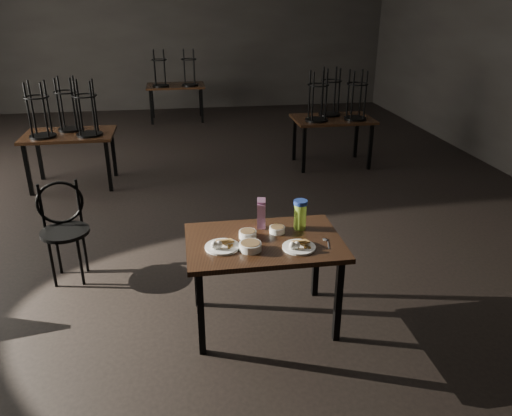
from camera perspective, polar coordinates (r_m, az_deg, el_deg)
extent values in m
plane|color=black|center=(6.49, -9.54, 0.28)|extent=(12.00, 12.00, 0.00)
cube|color=black|center=(12.02, -10.11, 18.61)|extent=(10.00, 0.04, 3.20)
cube|color=black|center=(3.86, 0.92, -3.95)|extent=(1.20, 0.80, 0.04)
cube|color=black|center=(3.74, -6.33, -11.84)|extent=(0.05, 0.05, 0.71)
cube|color=black|center=(3.90, 9.38, -10.40)|extent=(0.05, 0.05, 0.71)
cube|color=black|center=(4.28, -6.78, -6.95)|extent=(0.05, 0.05, 0.71)
cube|color=black|center=(4.42, 6.88, -5.91)|extent=(0.05, 0.05, 0.71)
cylinder|color=white|center=(3.74, -3.87, -4.44)|extent=(0.26, 0.26, 0.02)
cube|color=olive|center=(3.76, -3.88, -3.40)|extent=(0.09, 0.09, 0.04)
cube|color=olive|center=(3.76, -3.40, -3.37)|extent=(0.11, 0.11, 0.03)
ellipsoid|color=white|center=(3.69, -4.81, -4.23)|extent=(0.05, 0.05, 0.06)
ellipsoid|color=white|center=(3.69, -4.24, -4.19)|extent=(0.05, 0.05, 0.06)
cylinder|color=white|center=(3.74, 4.92, -4.48)|extent=(0.25, 0.25, 0.02)
cube|color=olive|center=(3.76, 4.88, -3.49)|extent=(0.09, 0.09, 0.04)
cube|color=olive|center=(3.76, 5.33, -3.45)|extent=(0.10, 0.10, 0.03)
ellipsoid|color=white|center=(3.68, 4.16, -4.29)|extent=(0.05, 0.05, 0.06)
ellipsoid|color=white|center=(3.69, 4.69, -4.25)|extent=(0.05, 0.05, 0.06)
cylinder|color=white|center=(3.88, -0.95, -3.02)|extent=(0.14, 0.14, 0.05)
cylinder|color=brown|center=(3.87, -0.95, -2.77)|extent=(0.12, 0.12, 0.01)
cylinder|color=white|center=(3.96, 2.44, -2.50)|extent=(0.12, 0.12, 0.05)
cylinder|color=brown|center=(3.96, 2.44, -2.27)|extent=(0.11, 0.11, 0.01)
cylinder|color=white|center=(3.69, -0.65, -4.42)|extent=(0.17, 0.17, 0.06)
cylinder|color=brown|center=(3.68, -0.65, -4.14)|extent=(0.14, 0.14, 0.01)
cube|color=#801764|center=(4.01, 0.61, -0.90)|extent=(0.08, 0.08, 0.21)
cube|color=#801764|center=(3.96, 0.62, 0.77)|extent=(0.08, 0.08, 0.07)
cylinder|color=#B5EC45|center=(4.01, 5.06, -0.98)|extent=(0.10, 0.10, 0.21)
cylinder|color=navy|center=(3.96, 5.12, 0.63)|extent=(0.12, 0.12, 0.03)
ellipsoid|color=silver|center=(3.89, 7.88, -3.57)|extent=(0.05, 0.06, 0.01)
cube|color=silver|center=(3.81, 8.27, -4.22)|extent=(0.03, 0.12, 0.00)
cylinder|color=black|center=(4.89, -21.00, -2.57)|extent=(0.44, 0.44, 0.03)
torus|color=black|center=(4.98, -21.50, 0.57)|extent=(0.42, 0.13, 0.42)
cylinder|color=black|center=(5.08, -18.99, -4.40)|extent=(0.03, 0.03, 0.49)
cylinder|color=black|center=(5.13, -21.71, -4.52)|extent=(0.03, 0.03, 0.49)
cylinder|color=black|center=(4.92, -22.27, -5.85)|extent=(0.03, 0.03, 0.49)
cylinder|color=black|center=(4.86, -19.43, -5.74)|extent=(0.03, 0.03, 0.49)
cube|color=black|center=(7.34, -20.60, 7.84)|extent=(1.20, 0.80, 0.04)
cube|color=black|center=(7.27, -24.64, 3.95)|extent=(0.05, 0.05, 0.71)
cube|color=black|center=(7.05, -16.50, 4.58)|extent=(0.05, 0.05, 0.71)
cube|color=black|center=(7.86, -23.52, 5.47)|extent=(0.05, 0.05, 0.71)
cube|color=black|center=(7.66, -15.97, 6.09)|extent=(0.05, 0.05, 0.71)
cylinder|color=black|center=(7.26, -23.17, 7.57)|extent=(0.34, 0.34, 0.03)
torus|color=black|center=(7.16, -23.81, 11.41)|extent=(0.32, 0.32, 0.02)
cylinder|color=black|center=(7.25, -22.69, 10.62)|extent=(0.03, 0.03, 0.70)
cylinder|color=black|center=(7.30, -24.22, 10.45)|extent=(0.03, 0.03, 0.70)
cylinder|color=black|center=(7.11, -24.59, 10.10)|extent=(0.03, 0.03, 0.70)
cylinder|color=black|center=(7.06, -23.03, 10.27)|extent=(0.03, 0.03, 0.70)
cylinder|color=black|center=(7.14, -18.48, 8.00)|extent=(0.34, 0.34, 0.03)
torus|color=black|center=(7.03, -19.00, 11.93)|extent=(0.32, 0.32, 0.02)
cylinder|color=black|center=(7.14, -17.94, 11.10)|extent=(0.03, 0.03, 0.70)
cylinder|color=black|center=(7.17, -19.53, 10.95)|extent=(0.03, 0.03, 0.70)
cylinder|color=black|center=(6.98, -19.79, 10.61)|extent=(0.03, 0.03, 0.70)
cylinder|color=black|center=(6.94, -18.16, 10.76)|extent=(0.03, 0.03, 0.70)
cylinder|color=black|center=(7.51, -20.39, 8.45)|extent=(0.34, 0.34, 0.03)
torus|color=black|center=(7.41, -20.93, 12.18)|extent=(0.32, 0.32, 0.02)
cylinder|color=black|center=(7.51, -19.90, 11.40)|extent=(0.03, 0.03, 0.70)
cylinder|color=black|center=(7.55, -21.40, 11.24)|extent=(0.03, 0.03, 0.70)
cylinder|color=black|center=(7.36, -21.69, 10.93)|extent=(0.03, 0.03, 0.70)
cylinder|color=black|center=(7.32, -20.16, 11.08)|extent=(0.03, 0.03, 0.70)
cube|color=black|center=(7.88, 8.76, 10.01)|extent=(1.20, 0.80, 0.04)
cube|color=black|center=(7.54, 5.50, 6.62)|extent=(0.05, 0.05, 0.71)
cube|color=black|center=(7.85, 12.93, 6.82)|extent=(0.05, 0.05, 0.71)
cube|color=black|center=(8.13, 4.41, 7.90)|extent=(0.05, 0.05, 0.71)
cube|color=black|center=(8.43, 11.38, 8.05)|extent=(0.05, 0.05, 0.71)
cylinder|color=black|center=(7.65, 6.93, 9.98)|extent=(0.34, 0.34, 0.03)
torus|color=black|center=(7.55, 7.12, 13.67)|extent=(0.32, 0.32, 0.02)
cylinder|color=black|center=(7.69, 7.59, 12.80)|extent=(0.03, 0.03, 0.70)
cylinder|color=black|center=(7.64, 6.13, 12.80)|extent=(0.03, 0.03, 0.70)
cylinder|color=black|center=(7.45, 6.52, 12.52)|extent=(0.03, 0.03, 0.70)
cylinder|color=black|center=(7.51, 8.01, 12.53)|extent=(0.03, 0.03, 0.70)
cylinder|color=black|center=(7.83, 11.23, 10.02)|extent=(0.34, 0.34, 0.03)
torus|color=black|center=(7.73, 11.52, 13.62)|extent=(0.32, 0.32, 0.02)
cylinder|color=black|center=(7.88, 11.89, 12.77)|extent=(0.03, 0.03, 0.70)
cylinder|color=black|center=(7.81, 10.50, 12.79)|extent=(0.03, 0.03, 0.70)
cylinder|color=black|center=(7.63, 10.98, 12.51)|extent=(0.03, 0.03, 0.70)
cylinder|color=black|center=(7.70, 12.40, 12.49)|extent=(0.03, 0.03, 0.70)
cylinder|color=black|center=(8.04, 8.40, 10.55)|extent=(0.34, 0.34, 0.03)
torus|color=black|center=(7.95, 8.61, 14.07)|extent=(0.32, 0.32, 0.02)
cylinder|color=black|center=(8.09, 9.03, 13.23)|extent=(0.03, 0.03, 0.70)
cylinder|color=black|center=(8.03, 7.65, 13.24)|extent=(0.03, 0.03, 0.70)
cylinder|color=black|center=(7.85, 8.06, 12.98)|extent=(0.03, 0.03, 0.70)
cylinder|color=black|center=(7.91, 9.47, 12.97)|extent=(0.03, 0.03, 0.70)
cube|color=black|center=(10.93, -9.18, 13.63)|extent=(1.20, 0.80, 0.04)
cube|color=black|center=(10.69, -11.88, 11.18)|extent=(0.05, 0.05, 0.71)
cube|color=black|center=(10.69, -6.20, 11.53)|extent=(0.05, 0.05, 0.71)
cube|color=black|center=(11.32, -11.76, 11.84)|extent=(0.05, 0.05, 0.71)
cube|color=black|center=(11.32, -6.39, 12.17)|extent=(0.05, 0.05, 0.71)
cylinder|color=black|center=(10.78, -10.83, 13.58)|extent=(0.34, 0.34, 0.03)
torus|color=black|center=(10.71, -11.03, 16.21)|extent=(0.32, 0.32, 0.02)
cylinder|color=black|center=(10.82, -10.42, 15.60)|extent=(0.03, 0.03, 0.70)
cylinder|color=black|center=(10.83, -11.51, 15.53)|extent=(0.03, 0.03, 0.70)
cylinder|color=black|center=(10.63, -11.54, 15.39)|extent=(0.03, 0.03, 0.70)
cylinder|color=black|center=(10.63, -10.44, 15.47)|extent=(0.03, 0.03, 0.70)
cylinder|color=black|center=(10.78, -7.55, 13.78)|extent=(0.34, 0.34, 0.03)
torus|color=black|center=(10.71, -7.69, 16.42)|extent=(0.32, 0.32, 0.02)
cylinder|color=black|center=(10.83, -7.13, 15.80)|extent=(0.03, 0.03, 0.70)
cylinder|color=black|center=(10.82, -8.22, 15.74)|extent=(0.03, 0.03, 0.70)
cylinder|color=black|center=(10.62, -8.19, 15.60)|extent=(0.03, 0.03, 0.70)
cylinder|color=black|center=(10.63, -7.08, 15.66)|extent=(0.03, 0.03, 0.70)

